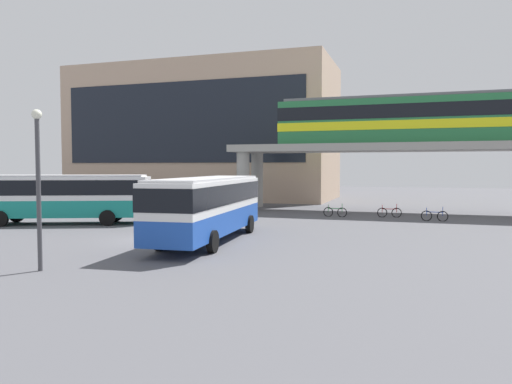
{
  "coord_description": "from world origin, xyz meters",
  "views": [
    {
      "loc": [
        12.61,
        -21.74,
        3.78
      ],
      "look_at": [
        3.43,
        6.55,
        2.2
      ],
      "focal_mm": 33.91,
      "sensor_mm": 36.0,
      "label": 1
    }
  ],
  "objects": [
    {
      "name": "pedestrian_walking_across",
      "position": [
        1.03,
        9.05,
        0.76
      ],
      "size": [
        0.47,
        0.39,
        1.63
      ],
      "color": "navy",
      "rests_on": "ground_plane"
    },
    {
      "name": "station_building",
      "position": [
        -11.35,
        31.85,
        7.75
      ],
      "size": [
        30.81,
        13.01,
        15.49
      ],
      "color": "tan",
      "rests_on": "ground_plane"
    },
    {
      "name": "train",
      "position": [
        13.25,
        19.31,
        7.58
      ],
      "size": [
        23.18,
        2.96,
        3.84
      ],
      "color": "#26723F",
      "rests_on": "elevated_platform"
    },
    {
      "name": "bus_main",
      "position": [
        2.87,
        0.55,
        1.99
      ],
      "size": [
        3.41,
        11.21,
        3.22
      ],
      "color": "#1E4CB2",
      "rests_on": "ground_plane"
    },
    {
      "name": "bus_secondary",
      "position": [
        -9.17,
        4.44,
        1.99
      ],
      "size": [
        11.18,
        6.53,
        3.22
      ],
      "color": "teal",
      "rests_on": "ground_plane"
    },
    {
      "name": "ground_plane",
      "position": [
        0.0,
        10.0,
        0.0
      ],
      "size": [
        120.0,
        120.0,
        0.0
      ],
      "primitive_type": "plane",
      "color": "#515156"
    },
    {
      "name": "lamp_post",
      "position": [
        -0.17,
        -7.68,
        3.46
      ],
      "size": [
        0.36,
        0.36,
        5.81
      ],
      "color": "#3F3F44",
      "rests_on": "ground_plane"
    },
    {
      "name": "bicycle_blue",
      "position": [
        14.1,
        13.72,
        0.36
      ],
      "size": [
        1.79,
        0.16,
        1.04
      ],
      "color": "black",
      "rests_on": "ground_plane"
    },
    {
      "name": "bicycle_green",
      "position": [
        7.12,
        14.43,
        0.36
      ],
      "size": [
        1.79,
        0.2,
        1.04
      ],
      "color": "black",
      "rests_on": "ground_plane"
    },
    {
      "name": "elevated_platform",
      "position": [
        14.41,
        19.31,
        4.82
      ],
      "size": [
        33.68,
        5.56,
        5.62
      ],
      "color": "#9E9B93",
      "rests_on": "ground_plane"
    },
    {
      "name": "bicycle_red",
      "position": [
        11.02,
        15.31,
        0.36
      ],
      "size": [
        1.76,
        0.44,
        1.04
      ],
      "color": "black",
      "rests_on": "ground_plane"
    }
  ]
}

